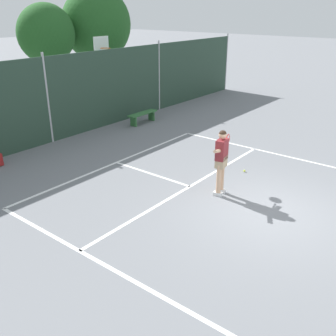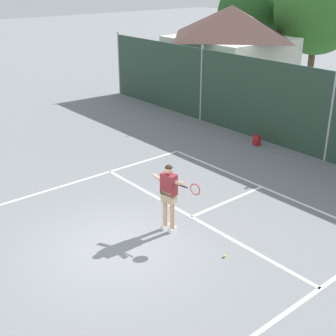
# 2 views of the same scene
# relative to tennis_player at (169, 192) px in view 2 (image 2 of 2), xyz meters

# --- Properties ---
(ground_plane) EXTENTS (120.00, 120.00, 0.00)m
(ground_plane) POSITION_rel_tennis_player_xyz_m (-0.14, -1.56, -1.11)
(ground_plane) COLOR slate
(court_markings) EXTENTS (8.30, 11.10, 0.01)m
(court_markings) POSITION_rel_tennis_player_xyz_m (-0.14, -0.91, -1.11)
(court_markings) COLOR white
(court_markings) RESTS_ON ground
(chainlink_fence) EXTENTS (26.09, 0.09, 3.35)m
(chainlink_fence) POSITION_rel_tennis_player_xyz_m (-0.14, 7.44, 0.49)
(chainlink_fence) COLOR #284233
(chainlink_fence) RESTS_ON ground
(clubhouse_building) EXTENTS (5.81, 5.52, 4.72)m
(clubhouse_building) POSITION_rel_tennis_player_xyz_m (-8.71, 11.44, 1.33)
(clubhouse_building) COLOR silver
(clubhouse_building) RESTS_ON ground
(tennis_player) EXTENTS (1.40, 0.44, 1.85)m
(tennis_player) POSITION_rel_tennis_player_xyz_m (0.00, 0.00, 0.00)
(tennis_player) COLOR silver
(tennis_player) RESTS_ON ground
(tennis_ball) EXTENTS (0.07, 0.07, 0.07)m
(tennis_ball) POSITION_rel_tennis_player_xyz_m (1.82, 0.19, -1.08)
(tennis_ball) COLOR #CCE033
(tennis_ball) RESTS_ON ground
(backpack_red) EXTENTS (0.29, 0.26, 0.46)m
(backpack_red) POSITION_rel_tennis_player_xyz_m (-2.75, 6.78, -0.92)
(backpack_red) COLOR maroon
(backpack_red) RESTS_ON ground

